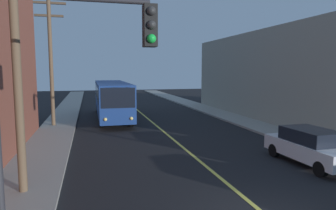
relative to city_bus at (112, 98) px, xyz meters
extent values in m
cube|color=gray|center=(-4.22, -9.94, -1.74)|extent=(2.50, 90.00, 0.15)
cube|color=gray|center=(10.28, -9.94, -1.74)|extent=(2.50, 90.00, 0.15)
cube|color=#D8CC4C|center=(3.03, -4.94, -1.81)|extent=(0.16, 60.00, 0.01)
cube|color=black|center=(-5.51, -13.32, -0.22)|extent=(0.06, 13.14, 1.30)
cube|color=gray|center=(17.53, -4.65, 1.95)|extent=(12.00, 26.14, 7.53)
cube|color=black|center=(11.57, -4.65, -0.22)|extent=(0.06, 18.30, 1.30)
cube|color=black|center=(11.57, -4.65, 2.98)|extent=(0.06, 18.30, 1.30)
cube|color=navy|center=(0.00, 0.01, 0.01)|extent=(2.56, 12.00, 2.75)
cube|color=black|center=(0.00, -5.97, 0.53)|extent=(2.35, 0.08, 1.40)
cube|color=black|center=(0.00, 5.99, 0.63)|extent=(2.30, 0.08, 1.10)
cube|color=black|center=(-1.26, 0.01, 0.53)|extent=(0.07, 10.20, 1.10)
cube|color=black|center=(1.25, 0.01, 0.53)|extent=(0.07, 10.20, 1.10)
cube|color=orange|center=(0.00, -5.96, 1.13)|extent=(1.79, 0.06, 0.30)
sphere|color=#F9D872|center=(-0.89, -6.01, -0.92)|extent=(0.24, 0.24, 0.24)
sphere|color=#F9D872|center=(0.90, -6.01, -0.92)|extent=(0.24, 0.24, 0.24)
cylinder|color=black|center=(-1.12, -4.19, -1.32)|extent=(0.30, 1.00, 1.00)
cylinder|color=black|center=(1.13, -4.19, -1.32)|extent=(0.30, 1.00, 1.00)
cylinder|color=black|center=(-1.13, 3.51, -1.32)|extent=(0.30, 1.00, 1.00)
cylinder|color=black|center=(1.12, 3.51, -1.32)|extent=(0.30, 1.00, 1.00)
cube|color=silver|center=(7.69, -15.61, -1.15)|extent=(1.95, 4.46, 0.70)
cube|color=black|center=(7.69, -15.61, -0.50)|extent=(1.71, 2.52, 0.60)
cylinder|color=black|center=(6.95, -17.14, -1.50)|extent=(0.24, 0.65, 0.64)
cylinder|color=black|center=(6.84, -14.14, -1.50)|extent=(0.24, 0.65, 0.64)
cylinder|color=black|center=(8.44, -14.08, -1.50)|extent=(0.24, 0.65, 0.64)
cylinder|color=brown|center=(-4.15, -16.09, 3.84)|extent=(0.28, 0.28, 11.02)
cylinder|color=brown|center=(-4.57, -3.01, 3.09)|extent=(0.28, 0.28, 9.52)
cube|color=#4C3D2D|center=(-4.57, -3.01, 7.25)|extent=(2.40, 0.16, 0.16)
cube|color=#4C3D2D|center=(-4.57, -3.01, 6.35)|extent=(2.00, 0.16, 0.16)
cube|color=black|center=(-0.42, -19.58, 3.48)|extent=(0.32, 0.36, 1.00)
sphere|color=#2D2D2D|center=(-0.42, -19.77, 3.80)|extent=(0.22, 0.22, 0.22)
sphere|color=#2D2D2D|center=(-0.42, -19.77, 3.48)|extent=(0.22, 0.22, 0.22)
sphere|color=green|center=(-0.42, -19.77, 3.16)|extent=(0.22, 0.22, 0.22)
camera|label=1|loc=(-1.87, -26.98, 2.41)|focal=32.54mm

